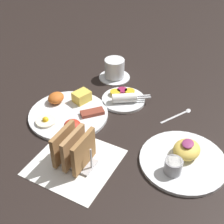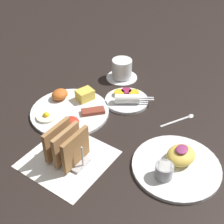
% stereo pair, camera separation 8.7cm
% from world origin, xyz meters
% --- Properties ---
extents(ground_plane, '(3.00, 3.00, 0.00)m').
position_xyz_m(ground_plane, '(0.00, 0.00, 0.00)').
color(ground_plane, black).
extents(napkin_flat, '(0.22, 0.22, 0.00)m').
position_xyz_m(napkin_flat, '(-0.20, 0.04, 0.00)').
color(napkin_flat, white).
rests_on(napkin_flat, ground_plane).
extents(plate_breakfast, '(0.26, 0.26, 0.05)m').
position_xyz_m(plate_breakfast, '(-0.03, 0.18, 0.01)').
color(plate_breakfast, white).
rests_on(plate_breakfast, ground_plane).
extents(plate_condiments, '(0.15, 0.17, 0.04)m').
position_xyz_m(plate_condiments, '(0.13, 0.06, 0.01)').
color(plate_condiments, white).
rests_on(plate_condiments, ground_plane).
extents(plate_foreground, '(0.24, 0.24, 0.06)m').
position_xyz_m(plate_foreground, '(-0.06, -0.22, 0.02)').
color(plate_foreground, white).
rests_on(plate_foreground, ground_plane).
extents(toast_rack, '(0.10, 0.12, 0.10)m').
position_xyz_m(toast_rack, '(-0.20, 0.04, 0.05)').
color(toast_rack, '#B7B7BC').
rests_on(toast_rack, ground_plane).
extents(coffee_cup, '(0.12, 0.12, 0.08)m').
position_xyz_m(coffee_cup, '(0.25, 0.16, 0.04)').
color(coffee_cup, white).
rests_on(coffee_cup, ground_plane).
extents(teaspoon, '(0.12, 0.07, 0.01)m').
position_xyz_m(teaspoon, '(0.15, -0.15, 0.00)').
color(teaspoon, silver).
rests_on(teaspoon, ground_plane).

